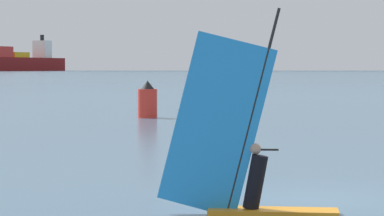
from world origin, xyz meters
name	(u,v)px	position (x,y,z in m)	size (l,w,h in m)	color
ground_plane	(318,198)	(0.00, 0.00, 0.00)	(4000.00, 4000.00, 0.00)	#476B84
windsurfer	(244,164)	(-2.13, -1.88, 0.99)	(3.51, 1.38, 4.11)	orange
distant_headland	(37,60)	(-7.54, 1419.07, 15.88)	(1281.59, 400.66, 31.76)	#4C564C
channel_buoy	(148,101)	(0.15, 31.54, 0.97)	(1.11, 1.11, 2.16)	red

